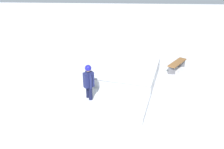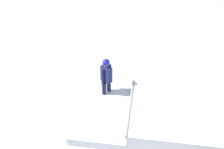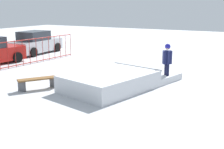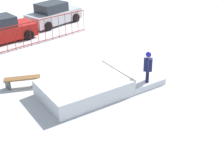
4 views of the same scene
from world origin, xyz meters
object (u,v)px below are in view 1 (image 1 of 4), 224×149
(skater, at_px, (89,82))
(skateboard, at_px, (94,99))
(skate_ramp, at_px, (127,78))
(park_bench, at_px, (177,64))

(skater, height_order, skateboard, skater)
(skate_ramp, height_order, park_bench, skate_ramp)
(skate_ramp, distance_m, park_bench, 3.27)
(skate_ramp, bearing_deg, skateboard, -25.44)
(skate_ramp, relative_size, skateboard, 7.81)
(skateboard, distance_m, park_bench, 5.35)
(skateboard, height_order, park_bench, park_bench)
(skate_ramp, relative_size, skater, 3.38)
(park_bench, bearing_deg, skate_ramp, -55.47)
(skate_ramp, relative_size, park_bench, 3.76)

